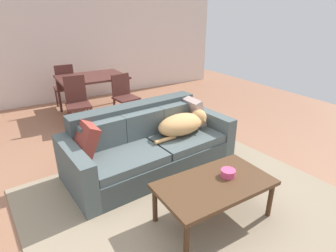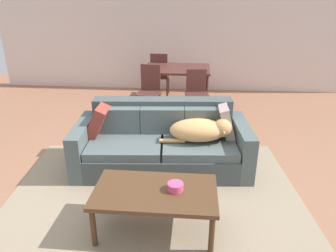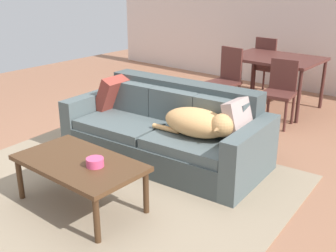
{
  "view_description": "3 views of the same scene",
  "coord_description": "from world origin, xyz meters",
  "px_view_note": "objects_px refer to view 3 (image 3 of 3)",
  "views": [
    {
      "loc": [
        -1.27,
        -2.59,
        1.97
      ],
      "look_at": [
        0.37,
        0.1,
        0.64
      ],
      "focal_mm": 29.44,
      "sensor_mm": 36.0,
      "label": 1
    },
    {
      "loc": [
        0.6,
        -3.33,
        2.08
      ],
      "look_at": [
        0.27,
        0.41,
        0.52
      ],
      "focal_mm": 33.69,
      "sensor_mm": 36.0,
      "label": 2
    },
    {
      "loc": [
        2.89,
        -2.9,
        1.94
      ],
      "look_at": [
        0.42,
        0.07,
        0.5
      ],
      "focal_mm": 44.59,
      "sensor_mm": 36.0,
      "label": 3
    }
  ],
  "objects_px": {
    "throw_pillow_by_left_arm": "(114,93)",
    "dining_chair_near_right": "(280,89)",
    "throw_pillow_by_right_arm": "(240,120)",
    "coffee_table": "(79,166)",
    "dining_chair_far_left": "(267,64)",
    "dining_table": "(275,62)",
    "couch": "(168,132)",
    "dog_on_left_cushion": "(200,123)",
    "bowl_on_coffee_table": "(95,162)",
    "dining_chair_near_left": "(226,77)"
  },
  "relations": [
    {
      "from": "bowl_on_coffee_table",
      "to": "throw_pillow_by_right_arm",
      "type": "bearing_deg",
      "value": 67.66
    },
    {
      "from": "couch",
      "to": "dining_chair_near_right",
      "type": "height_order",
      "value": "dining_chair_near_right"
    },
    {
      "from": "coffee_table",
      "to": "bowl_on_coffee_table",
      "type": "xyz_separation_m",
      "value": [
        0.18,
        0.02,
        0.08
      ]
    },
    {
      "from": "dog_on_left_cushion",
      "to": "bowl_on_coffee_table",
      "type": "relative_size",
      "value": 5.97
    },
    {
      "from": "dining_chair_near_left",
      "to": "dining_chair_far_left",
      "type": "distance_m",
      "value": 1.17
    },
    {
      "from": "dog_on_left_cushion",
      "to": "dining_chair_near_left",
      "type": "bearing_deg",
      "value": 110.65
    },
    {
      "from": "couch",
      "to": "throw_pillow_by_left_arm",
      "type": "relative_size",
      "value": 5.51
    },
    {
      "from": "throw_pillow_by_left_arm",
      "to": "throw_pillow_by_right_arm",
      "type": "bearing_deg",
      "value": 4.67
    },
    {
      "from": "dog_on_left_cushion",
      "to": "dining_chair_far_left",
      "type": "bearing_deg",
      "value": 100.91
    },
    {
      "from": "dining_chair_near_left",
      "to": "couch",
      "type": "bearing_deg",
      "value": -71.21
    },
    {
      "from": "throw_pillow_by_left_arm",
      "to": "dining_chair_near_right",
      "type": "height_order",
      "value": "dining_chair_near_right"
    },
    {
      "from": "dining_chair_near_right",
      "to": "couch",
      "type": "bearing_deg",
      "value": -111.69
    },
    {
      "from": "bowl_on_coffee_table",
      "to": "dining_chair_far_left",
      "type": "bearing_deg",
      "value": 98.44
    },
    {
      "from": "bowl_on_coffee_table",
      "to": "dining_chair_near_right",
      "type": "bearing_deg",
      "value": 86.63
    },
    {
      "from": "throw_pillow_by_left_arm",
      "to": "dining_chair_near_right",
      "type": "bearing_deg",
      "value": 55.25
    },
    {
      "from": "couch",
      "to": "throw_pillow_by_right_arm",
      "type": "bearing_deg",
      "value": 3.78
    },
    {
      "from": "throw_pillow_by_left_arm",
      "to": "throw_pillow_by_right_arm",
      "type": "height_order",
      "value": "throw_pillow_by_left_arm"
    },
    {
      "from": "couch",
      "to": "dining_chair_near_right",
      "type": "relative_size",
      "value": 2.6
    },
    {
      "from": "coffee_table",
      "to": "dining_chair_near_left",
      "type": "height_order",
      "value": "dining_chair_near_left"
    },
    {
      "from": "dining_table",
      "to": "dining_chair_near_right",
      "type": "relative_size",
      "value": 1.47
    },
    {
      "from": "dog_on_left_cushion",
      "to": "dining_chair_near_right",
      "type": "relative_size",
      "value": 1.01
    },
    {
      "from": "dining_table",
      "to": "dining_chair_near_right",
      "type": "bearing_deg",
      "value": -57.86
    },
    {
      "from": "dog_on_left_cushion",
      "to": "couch",
      "type": "bearing_deg",
      "value": 163.19
    },
    {
      "from": "dog_on_left_cushion",
      "to": "bowl_on_coffee_table",
      "type": "xyz_separation_m",
      "value": [
        -0.24,
        -1.13,
        -0.08
      ]
    },
    {
      "from": "coffee_table",
      "to": "dining_table",
      "type": "xyz_separation_m",
      "value": [
        -0.04,
        3.68,
        0.3
      ]
    },
    {
      "from": "throw_pillow_by_left_arm",
      "to": "dining_table",
      "type": "bearing_deg",
      "value": 70.71
    },
    {
      "from": "coffee_table",
      "to": "throw_pillow_by_left_arm",
      "type": "bearing_deg",
      "value": 125.49
    },
    {
      "from": "coffee_table",
      "to": "dining_chair_far_left",
      "type": "bearing_deg",
      "value": 95.97
    },
    {
      "from": "dining_chair_near_left",
      "to": "dog_on_left_cushion",
      "type": "bearing_deg",
      "value": -59.03
    },
    {
      "from": "coffee_table",
      "to": "dining_chair_far_left",
      "type": "distance_m",
      "value": 4.29
    },
    {
      "from": "bowl_on_coffee_table",
      "to": "couch",
      "type": "bearing_deg",
      "value": 101.54
    },
    {
      "from": "throw_pillow_by_right_arm",
      "to": "couch",
      "type": "bearing_deg",
      "value": -171.55
    },
    {
      "from": "dining_chair_far_left",
      "to": "couch",
      "type": "bearing_deg",
      "value": 97.37
    },
    {
      "from": "throw_pillow_by_left_arm",
      "to": "dining_chair_far_left",
      "type": "distance_m",
      "value": 3.06
    },
    {
      "from": "dining_chair_near_left",
      "to": "dining_chair_near_right",
      "type": "bearing_deg",
      "value": 2.36
    },
    {
      "from": "coffee_table",
      "to": "dining_chair_far_left",
      "type": "height_order",
      "value": "dining_chair_far_left"
    },
    {
      "from": "coffee_table",
      "to": "dining_chair_near_left",
      "type": "bearing_deg",
      "value": 99.12
    },
    {
      "from": "dog_on_left_cushion",
      "to": "dining_chair_near_right",
      "type": "bearing_deg",
      "value": 87.14
    },
    {
      "from": "coffee_table",
      "to": "bowl_on_coffee_table",
      "type": "bearing_deg",
      "value": 6.25
    },
    {
      "from": "throw_pillow_by_right_arm",
      "to": "dining_chair_near_right",
      "type": "relative_size",
      "value": 0.47
    },
    {
      "from": "dining_table",
      "to": "bowl_on_coffee_table",
      "type": "bearing_deg",
      "value": -86.57
    },
    {
      "from": "dining_chair_near_right",
      "to": "throw_pillow_by_left_arm",
      "type": "bearing_deg",
      "value": -132.9
    },
    {
      "from": "throw_pillow_by_right_arm",
      "to": "coffee_table",
      "type": "xyz_separation_m",
      "value": [
        -0.74,
        -1.38,
        -0.2
      ]
    },
    {
      "from": "dining_table",
      "to": "dining_chair_near_right",
      "type": "height_order",
      "value": "dining_chair_near_right"
    },
    {
      "from": "throw_pillow_by_left_arm",
      "to": "dining_table",
      "type": "height_order",
      "value": "throw_pillow_by_left_arm"
    },
    {
      "from": "couch",
      "to": "dining_chair_near_left",
      "type": "relative_size",
      "value": 2.43
    },
    {
      "from": "coffee_table",
      "to": "dining_chair_far_left",
      "type": "relative_size",
      "value": 1.19
    },
    {
      "from": "dining_table",
      "to": "dining_chair_far_left",
      "type": "relative_size",
      "value": 1.34
    },
    {
      "from": "throw_pillow_by_right_arm",
      "to": "dining_table",
      "type": "relative_size",
      "value": 0.32
    },
    {
      "from": "dining_chair_near_left",
      "to": "dining_table",
      "type": "bearing_deg",
      "value": 57.29
    }
  ]
}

